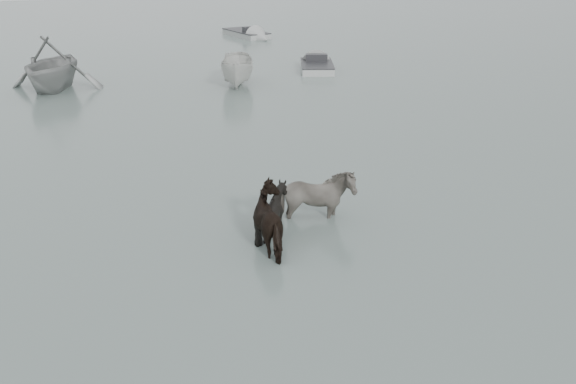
{
  "coord_description": "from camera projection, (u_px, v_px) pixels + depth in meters",
  "views": [
    {
      "loc": [
        -5.1,
        -10.59,
        6.35
      ],
      "look_at": [
        -0.32,
        2.1,
        1.0
      ],
      "focal_mm": 40.0,
      "sensor_mm": 36.0,
      "label": 1
    }
  ],
  "objects": [
    {
      "name": "rowboat_trail",
      "position": [
        51.0,
        61.0,
        28.67
      ],
      "size": [
        5.74,
        6.1,
        2.57
      ],
      "primitive_type": "imported",
      "rotation": [
        0.0,
        0.0,
        2.75
      ],
      "color": "gray",
      "rests_on": "ground"
    },
    {
      "name": "pony_pinto",
      "position": [
        314.0,
        187.0,
        15.32
      ],
      "size": [
        2.16,
        1.43,
        1.68
      ],
      "primitive_type": "imported",
      "rotation": [
        0.0,
        0.0,
        1.28
      ],
      "color": "black",
      "rests_on": "ground"
    },
    {
      "name": "boat_small",
      "position": [
        238.0,
        69.0,
        29.75
      ],
      "size": [
        2.7,
        4.21,
        1.52
      ],
      "primitive_type": "imported",
      "rotation": [
        0.0,
        0.0,
        -0.34
      ],
      "color": "beige",
      "rests_on": "ground"
    },
    {
      "name": "skiff_port",
      "position": [
        317.0,
        63.0,
        33.25
      ],
      "size": [
        3.13,
        4.99,
        0.75
      ],
      "primitive_type": null,
      "rotation": [
        0.0,
        0.0,
        1.22
      ],
      "color": "#A3A5A3",
      "rests_on": "ground"
    },
    {
      "name": "ground",
      "position": [
        338.0,
        270.0,
        13.22
      ],
      "size": [
        140.0,
        140.0,
        0.0
      ],
      "primitive_type": "plane",
      "color": "#576760",
      "rests_on": "ground"
    },
    {
      "name": "pony_black",
      "position": [
        272.0,
        205.0,
        14.65
      ],
      "size": [
        1.37,
        1.24,
        1.41
      ],
      "primitive_type": "imported",
      "rotation": [
        0.0,
        0.0,
        1.65
      ],
      "color": "black",
      "rests_on": "ground"
    },
    {
      "name": "skiff_mid",
      "position": [
        246.0,
        31.0,
        45.0
      ],
      "size": [
        2.71,
        6.16,
        0.75
      ],
      "primitive_type": null,
      "rotation": [
        0.0,
        0.0,
        -1.38
      ],
      "color": "#989A98",
      "rests_on": "ground"
    },
    {
      "name": "pony_dark",
      "position": [
        277.0,
        213.0,
        14.01
      ],
      "size": [
        1.83,
        1.95,
        1.57
      ],
      "primitive_type": "imported",
      "rotation": [
        0.0,
        0.0,
        1.97
      ],
      "color": "black",
      "rests_on": "ground"
    }
  ]
}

